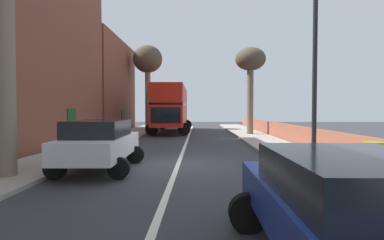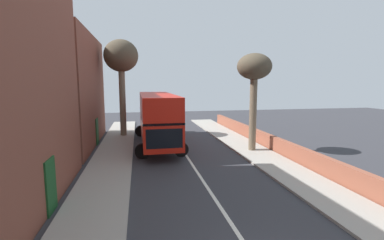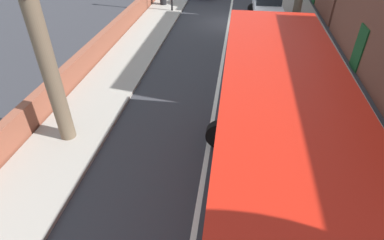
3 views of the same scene
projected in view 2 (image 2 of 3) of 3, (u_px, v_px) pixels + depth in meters
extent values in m
cube|color=#194C23|center=(51.00, 186.00, 10.36)|extent=(0.08, 1.10, 2.10)
cube|color=brown|center=(68.00, 91.00, 21.20)|extent=(4.00, 11.52, 8.65)
cube|color=#194C23|center=(97.00, 131.00, 22.03)|extent=(0.08, 1.10, 2.10)
cube|color=red|center=(157.00, 126.00, 21.66)|extent=(2.59, 11.26, 1.70)
cube|color=black|center=(157.00, 114.00, 21.54)|extent=(2.62, 11.14, 0.16)
cube|color=red|center=(157.00, 104.00, 21.43)|extent=(2.59, 11.26, 1.50)
cube|color=black|center=(164.00, 139.00, 16.22)|extent=(2.20, 0.08, 1.19)
cylinder|color=black|center=(181.00, 149.00, 18.35)|extent=(1.00, 0.31, 1.00)
cylinder|color=black|center=(142.00, 151.00, 17.84)|extent=(1.00, 0.31, 1.00)
cylinder|color=black|center=(168.00, 130.00, 25.77)|extent=(1.00, 0.31, 1.00)
cylinder|color=black|center=(141.00, 131.00, 25.26)|extent=(1.00, 0.31, 1.00)
cylinder|color=#7A6B56|center=(123.00, 99.00, 24.91)|extent=(0.56, 0.56, 6.63)
ellipsoid|color=#4C4233|center=(121.00, 56.00, 24.38)|extent=(3.05, 3.05, 2.86)
cylinder|color=brown|center=(253.00, 112.00, 19.40)|extent=(0.51, 0.51, 5.47)
ellipsoid|color=#4C4233|center=(254.00, 66.00, 18.97)|extent=(2.42, 2.42, 1.83)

